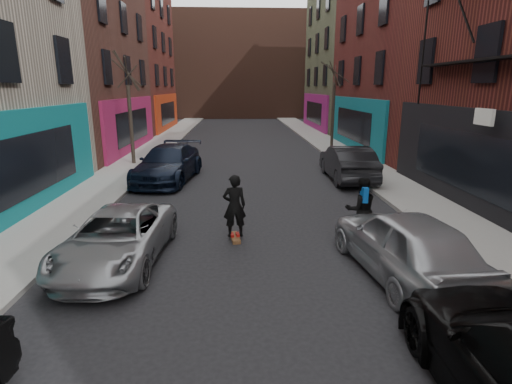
{
  "coord_description": "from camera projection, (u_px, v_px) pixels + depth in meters",
  "views": [
    {
      "loc": [
        -0.53,
        -3.94,
        4.18
      ],
      "look_at": [
        -0.06,
        5.83,
        1.6
      ],
      "focal_mm": 28.0,
      "sensor_mm": 36.0,
      "label": 1
    }
  ],
  "objects": [
    {
      "name": "sidewalk_left",
      "position": [
        169.0,
        138.0,
        33.56
      ],
      "size": [
        2.5,
        84.0,
        0.13
      ],
      "primitive_type": "cube",
      "color": "gray",
      "rests_on": "ground"
    },
    {
      "name": "tree_right_far",
      "position": [
        334.0,
        97.0,
        27.47
      ],
      "size": [
        2.0,
        2.0,
        6.8
      ],
      "primitive_type": null,
      "color": "black",
      "rests_on": "sidewalk_right"
    },
    {
      "name": "tree_left_far",
      "position": [
        129.0,
        103.0,
        21.13
      ],
      "size": [
        2.0,
        2.0,
        6.5
      ],
      "primitive_type": null,
      "color": "black",
      "rests_on": "sidewalk_left"
    },
    {
      "name": "parked_left_end",
      "position": [
        168.0,
        164.0,
        18.21
      ],
      "size": [
        2.97,
        5.75,
        1.6
      ],
      "primitive_type": "imported",
      "rotation": [
        0.0,
        0.0,
        -0.14
      ],
      "color": "black",
      "rests_on": "ground"
    },
    {
      "name": "parked_right_far",
      "position": [
        405.0,
        244.0,
        8.9
      ],
      "size": [
        2.43,
        4.85,
        1.59
      ],
      "primitive_type": "imported",
      "rotation": [
        0.0,
        0.0,
        3.26
      ],
      "color": "#9B9EA4",
      "rests_on": "ground"
    },
    {
      "name": "skateboarder",
      "position": [
        234.0,
        206.0,
        11.05
      ],
      "size": [
        0.7,
        0.51,
        1.78
      ],
      "primitive_type": "imported",
      "rotation": [
        0.0,
        0.0,
        3.28
      ],
      "color": "black",
      "rests_on": "skateboard"
    },
    {
      "name": "building_far",
      "position": [
        239.0,
        67.0,
        57.21
      ],
      "size": [
        40.0,
        10.0,
        14.0
      ],
      "primitive_type": "cube",
      "color": "#47281E",
      "rests_on": "ground"
    },
    {
      "name": "parked_right_end",
      "position": [
        347.0,
        163.0,
        18.36
      ],
      "size": [
        1.77,
        4.9,
        1.61
      ],
      "primitive_type": "imported",
      "rotation": [
        0.0,
        0.0,
        3.13
      ],
      "color": "black",
      "rests_on": "ground"
    },
    {
      "name": "parked_left_far",
      "position": [
        117.0,
        238.0,
        9.68
      ],
      "size": [
        2.39,
        4.72,
        1.28
      ],
      "primitive_type": "imported",
      "rotation": [
        0.0,
        0.0,
        -0.06
      ],
      "color": "#919499",
      "rests_on": "ground"
    },
    {
      "name": "pedestrian",
      "position": [
        361.0,
        209.0,
        11.03
      ],
      "size": [
        0.9,
        0.71,
        1.8
      ],
      "rotation": [
        0.0,
        0.0,
        3.17
      ],
      "color": "black",
      "rests_on": "ground"
    },
    {
      "name": "sidewalk_right",
      "position": [
        316.0,
        137.0,
        34.15
      ],
      "size": [
        2.5,
        84.0,
        0.13
      ],
      "primitive_type": "cube",
      "color": "gray",
      "rests_on": "ground"
    },
    {
      "name": "skateboard",
      "position": [
        235.0,
        238.0,
        11.29
      ],
      "size": [
        0.33,
        0.82,
        0.1
      ],
      "primitive_type": "cube",
      "rotation": [
        0.0,
        0.0,
        0.14
      ],
      "color": "brown",
      "rests_on": "ground"
    }
  ]
}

